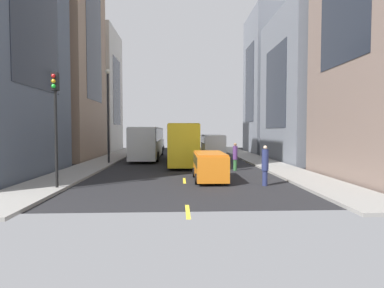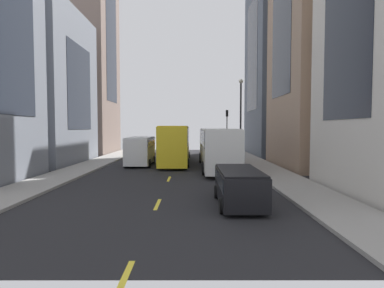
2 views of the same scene
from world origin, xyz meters
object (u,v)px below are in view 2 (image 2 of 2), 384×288
(city_bus_white, at_px, (217,144))
(car_black_0, at_px, (239,184))
(streetcar_yellow, at_px, (176,141))
(delivery_van_white, at_px, (140,149))
(traffic_light_near_corner, at_px, (227,123))
(pedestrian_walking_far, at_px, (149,144))
(pedestrian_crossing_mid, at_px, (146,147))
(car_orange_1, at_px, (169,146))

(city_bus_white, relative_size, car_black_0, 2.91)
(streetcar_yellow, bearing_deg, car_black_0, 101.91)
(delivery_van_white, distance_m, traffic_light_near_corner, 18.79)
(streetcar_yellow, height_order, delivery_van_white, streetcar_yellow)
(delivery_van_white, height_order, car_black_0, delivery_van_white)
(streetcar_yellow, xyz_separation_m, car_black_0, (-3.66, 17.37, -1.18))
(pedestrian_walking_far, bearing_deg, city_bus_white, -141.79)
(delivery_van_white, xyz_separation_m, pedestrian_crossing_mid, (0.74, -8.70, -0.40))
(streetcar_yellow, distance_m, pedestrian_walking_far, 13.36)
(pedestrian_walking_far, height_order, pedestrian_crossing_mid, pedestrian_walking_far)
(delivery_van_white, height_order, car_orange_1, delivery_van_white)
(pedestrian_walking_far, bearing_deg, traffic_light_near_corner, -72.79)
(car_orange_1, distance_m, traffic_light_near_corner, 9.07)
(car_black_0, bearing_deg, traffic_light_near_corner, -95.37)
(delivery_van_white, bearing_deg, car_black_0, 114.53)
(streetcar_yellow, bearing_deg, pedestrian_walking_far, -70.92)
(car_black_0, bearing_deg, pedestrian_walking_far, -75.02)
(car_black_0, height_order, car_orange_1, car_orange_1)
(car_black_0, xyz_separation_m, traffic_light_near_corner, (-2.89, -30.79, 3.23))
(car_black_0, bearing_deg, city_bus_white, -90.22)
(streetcar_yellow, height_order, car_orange_1, streetcar_yellow)
(traffic_light_near_corner, bearing_deg, pedestrian_crossing_mid, 34.51)
(city_bus_white, relative_size, streetcar_yellow, 0.99)
(car_orange_1, relative_size, pedestrian_crossing_mid, 2.04)
(car_orange_1, height_order, pedestrian_crossing_mid, pedestrian_crossing_mid)
(city_bus_white, bearing_deg, delivery_van_white, -16.12)
(city_bus_white, distance_m, pedestrian_walking_far, 18.86)
(pedestrian_crossing_mid, height_order, traffic_light_near_corner, traffic_light_near_corner)
(delivery_van_white, height_order, pedestrian_crossing_mid, delivery_van_white)
(pedestrian_crossing_mid, bearing_deg, car_orange_1, 78.85)
(delivery_van_white, xyz_separation_m, car_orange_1, (-1.65, -13.17, -0.51))
(city_bus_white, distance_m, delivery_van_white, 7.16)
(pedestrian_crossing_mid, bearing_deg, car_black_0, -55.31)
(city_bus_white, relative_size, pedestrian_crossing_mid, 6.21)
(pedestrian_walking_far, bearing_deg, streetcar_yellow, -148.06)
(city_bus_white, bearing_deg, car_black_0, 89.78)
(streetcar_yellow, distance_m, pedestrian_crossing_mid, 7.42)
(streetcar_yellow, xyz_separation_m, traffic_light_near_corner, (-6.56, -13.42, 2.05))
(traffic_light_near_corner, bearing_deg, delivery_van_white, 58.58)
(streetcar_yellow, relative_size, pedestrian_walking_far, 5.92)
(delivery_van_white, bearing_deg, pedestrian_walking_far, -85.40)
(pedestrian_walking_far, bearing_deg, delivery_van_white, -162.54)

